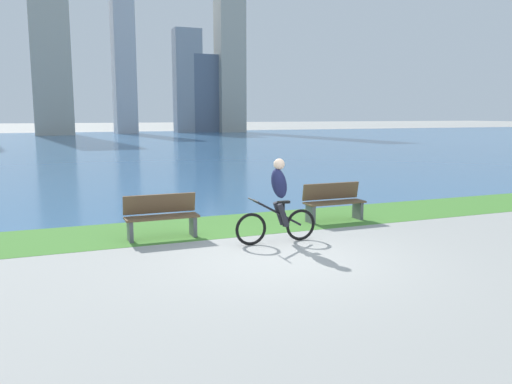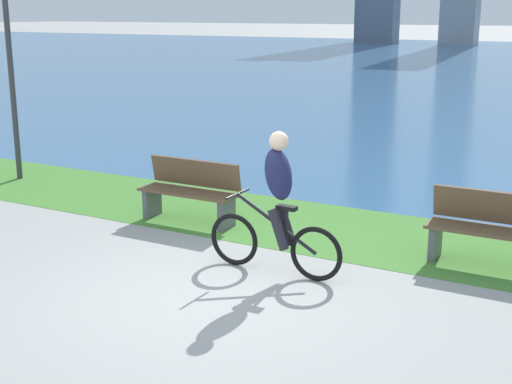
{
  "view_description": "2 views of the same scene",
  "coord_description": "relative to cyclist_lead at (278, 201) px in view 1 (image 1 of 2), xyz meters",
  "views": [
    {
      "loc": [
        -3.77,
        -8.12,
        2.54
      ],
      "look_at": [
        -0.02,
        1.22,
        1.01
      ],
      "focal_mm": 36.19,
      "sensor_mm": 36.0,
      "label": 1
    },
    {
      "loc": [
        3.96,
        -5.9,
        2.98
      ],
      "look_at": [
        0.08,
        1.04,
        0.94
      ],
      "focal_mm": 49.63,
      "sensor_mm": 36.0,
      "label": 2
    }
  ],
  "objects": [
    {
      "name": "ground_plane",
      "position": [
        -0.36,
        -1.02,
        -0.84
      ],
      "size": [
        300.0,
        300.0,
        0.0
      ],
      "primitive_type": "plane",
      "color": "#9E9E99"
    },
    {
      "name": "cyclist_lead",
      "position": [
        0.0,
        0.0,
        0.0
      ],
      "size": [
        1.72,
        0.52,
        1.68
      ],
      "color": "black",
      "rests_on": "ground"
    },
    {
      "name": "city_skyline_far_shore",
      "position": [
        1.56,
        60.5,
        9.48
      ],
      "size": [
        45.16,
        7.35,
        25.31
      ],
      "color": "slate",
      "rests_on": "ground"
    },
    {
      "name": "bench_far_along_path",
      "position": [
        -2.07,
        1.26,
        -0.39
      ],
      "size": [
        1.5,
        0.47,
        0.9
      ],
      "color": "brown",
      "rests_on": "ground"
    },
    {
      "name": "bay_water_surface",
      "position": [
        -0.36,
        35.58,
        -0.83
      ],
      "size": [
        300.0,
        65.02,
        0.0
      ],
      "primitive_type": "cube",
      "color": "#386693",
      "rests_on": "ground"
    },
    {
      "name": "bench_near_path",
      "position": [
        2.12,
        1.47,
        -0.39
      ],
      "size": [
        1.5,
        0.47,
        0.9
      ],
      "color": "brown",
      "rests_on": "ground"
    },
    {
      "name": "grass_strip_bayside",
      "position": [
        -0.36,
        1.9,
        -0.83
      ],
      "size": [
        120.0,
        2.36,
        0.01
      ],
      "primitive_type": "cube",
      "color": "#478433",
      "rests_on": "ground"
    }
  ]
}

